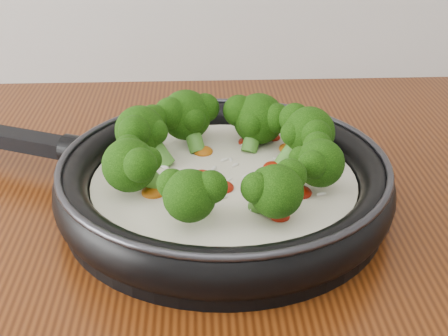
{
  "coord_description": "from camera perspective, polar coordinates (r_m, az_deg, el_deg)",
  "views": [
    {
      "loc": [
        0.06,
        0.49,
        1.26
      ],
      "look_at": [
        0.09,
        1.07,
        0.95
      ],
      "focal_mm": 48.88,
      "sensor_mm": 36.0,
      "label": 1
    }
  ],
  "objects": [
    {
      "name": "skillet",
      "position": [
        0.66,
        -0.26,
        -0.73
      ],
      "size": [
        0.6,
        0.48,
        0.1
      ],
      "color": "black",
      "rests_on": "counter"
    }
  ]
}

